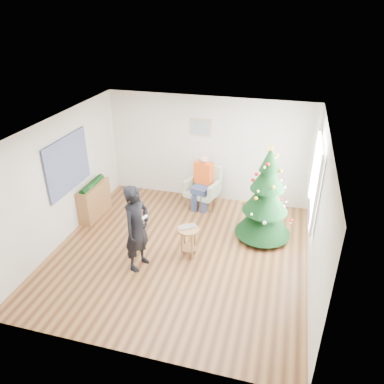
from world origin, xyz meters
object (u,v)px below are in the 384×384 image
(stool, at_px, (188,242))
(standing_man, at_px, (137,228))
(christmas_tree, at_px, (266,198))
(armchair, at_px, (203,191))
(console, at_px, (94,201))

(stool, bearing_deg, standing_man, -146.45)
(christmas_tree, distance_m, armchair, 1.97)
(armchair, height_order, console, armchair)
(armchair, xyz_separation_m, console, (-2.32, -1.18, 0.03))
(christmas_tree, bearing_deg, stool, -142.08)
(christmas_tree, height_order, standing_man, christmas_tree)
(standing_man, distance_m, console, 2.29)
(armchair, bearing_deg, console, -138.35)
(standing_man, bearing_deg, christmas_tree, -39.44)
(stool, height_order, console, console)
(christmas_tree, xyz_separation_m, stool, (-1.36, -1.06, -0.64))
(stool, bearing_deg, console, 160.01)
(stool, distance_m, armchair, 2.11)
(armchair, relative_size, standing_man, 0.59)
(christmas_tree, height_order, console, christmas_tree)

